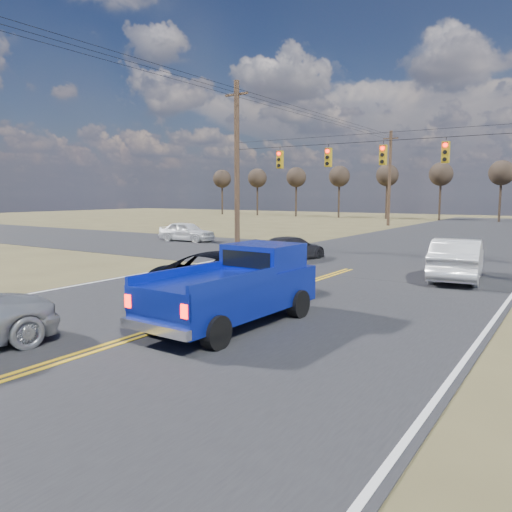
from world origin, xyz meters
The scene contains 11 objects.
ground centered at (0.00, 0.00, 0.00)m, with size 160.00×160.00×0.00m, color brown.
road_main centered at (0.00, 10.00, 0.00)m, with size 14.00×120.00×0.02m, color #28282B.
road_cross centered at (0.00, 18.00, 0.00)m, with size 120.00×12.00×0.02m, color #28282B.
signal_gantry centered at (0.50, 17.79, 5.06)m, with size 19.60×4.83×10.00m.
utility_poles centered at (0.00, 17.00, 5.23)m, with size 19.60×58.32×10.00m.
treeline centered at (0.00, 26.96, 5.70)m, with size 87.00×117.80×7.40m.
pickup_truck centered at (1.29, 3.53, 0.97)m, with size 2.30×5.42×2.01m.
black_suv centered at (-0.90, 6.28, 0.77)m, with size 2.54×5.51×1.53m, color black.
white_car_queue centered at (4.57, 13.83, 0.82)m, with size 1.73×4.97×1.64m, color silver.
dgrey_car_queue centered at (-3.79, 15.50, 0.61)m, with size 1.70×4.19×1.22m, color #2D2D32.
cross_car_west centered at (-14.98, 20.17, 0.71)m, with size 4.16×1.67×1.42m, color white.
Camera 1 is at (8.62, -6.70, 3.36)m, focal length 35.00 mm.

